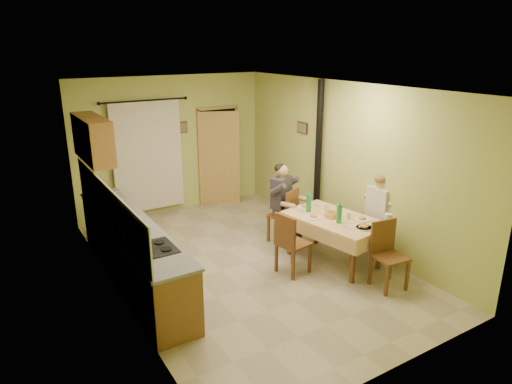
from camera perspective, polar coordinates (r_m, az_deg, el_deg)
floor at (r=7.47m, az=-1.25°, el=-8.94°), size 4.00×6.00×0.01m
room_shell at (r=6.84m, az=-1.35°, el=4.78°), size 4.04×6.04×2.82m
kitchen_run at (r=7.00m, az=-15.22°, el=-7.18°), size 0.64×3.64×1.56m
upper_cabinets at (r=7.74m, az=-19.77°, el=6.28°), size 0.35×1.40×0.70m
curtain at (r=9.34m, az=-13.35°, el=4.41°), size 1.70×0.07×2.22m
doorway at (r=9.97m, az=-4.61°, el=4.45°), size 0.96×0.37×2.15m
dining_table at (r=7.49m, az=9.65°, el=-5.88°), size 1.20×1.70×0.76m
tableware at (r=7.27m, az=10.49°, el=-2.89°), size 0.86×1.55×0.33m
chair_far at (r=8.20m, az=3.39°, el=-4.18°), size 0.55×0.55×0.98m
chair_near at (r=6.95m, az=16.20°, el=-9.20°), size 0.48×0.48×0.98m
chair_right at (r=7.94m, az=15.01°, el=-5.57°), size 0.43×0.43×0.96m
chair_left at (r=7.10m, az=4.57°, el=-7.87°), size 0.49×0.49×0.99m
man_far at (r=8.00m, az=3.38°, el=-0.25°), size 0.65×0.60×1.39m
man_right at (r=7.72m, az=15.30°, el=-1.58°), size 0.48×0.60×1.39m
stove_flue at (r=8.57m, az=7.67°, el=1.89°), size 0.24×0.24×2.80m
picture_back at (r=9.57m, az=-9.13°, el=7.98°), size 0.19×0.03×0.23m
picture_right at (r=8.88m, az=5.79°, el=8.00°), size 0.03×0.31×0.21m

